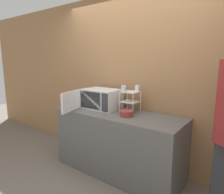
{
  "coord_description": "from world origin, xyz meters",
  "views": [
    {
      "loc": [
        1.54,
        -1.88,
        1.62
      ],
      "look_at": [
        -0.13,
        0.37,
        1.1
      ],
      "focal_mm": 32.0,
      "sensor_mm": 36.0,
      "label": 1
    }
  ],
  "objects_px": {
    "microwave": "(100,99)",
    "bowl": "(127,113)",
    "glass_front_left": "(123,88)",
    "dish_rack": "(130,97)",
    "glass_back_right": "(137,88)"
  },
  "relations": [
    {
      "from": "microwave",
      "to": "bowl",
      "type": "bearing_deg",
      "value": -11.82
    },
    {
      "from": "glass_front_left",
      "to": "bowl",
      "type": "height_order",
      "value": "glass_front_left"
    },
    {
      "from": "dish_rack",
      "to": "glass_back_right",
      "type": "relative_size",
      "value": 3.43
    },
    {
      "from": "glass_front_left",
      "to": "dish_rack",
      "type": "bearing_deg",
      "value": 40.27
    },
    {
      "from": "glass_back_right",
      "to": "glass_front_left",
      "type": "bearing_deg",
      "value": -138.8
    },
    {
      "from": "bowl",
      "to": "dish_rack",
      "type": "bearing_deg",
      "value": 110.44
    },
    {
      "from": "microwave",
      "to": "dish_rack",
      "type": "relative_size",
      "value": 2.72
    },
    {
      "from": "dish_rack",
      "to": "bowl",
      "type": "distance_m",
      "value": 0.29
    },
    {
      "from": "microwave",
      "to": "glass_front_left",
      "type": "relative_size",
      "value": 9.33
    },
    {
      "from": "dish_rack",
      "to": "glass_back_right",
      "type": "height_order",
      "value": "glass_back_right"
    },
    {
      "from": "microwave",
      "to": "glass_back_right",
      "type": "bearing_deg",
      "value": 16.99
    },
    {
      "from": "dish_rack",
      "to": "glass_front_left",
      "type": "distance_m",
      "value": 0.16
    },
    {
      "from": "microwave",
      "to": "glass_front_left",
      "type": "bearing_deg",
      "value": 5.35
    },
    {
      "from": "dish_rack",
      "to": "glass_back_right",
      "type": "xyz_separation_m",
      "value": [
        0.08,
        0.07,
        0.13
      ]
    },
    {
      "from": "microwave",
      "to": "dish_rack",
      "type": "height_order",
      "value": "same"
    }
  ]
}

